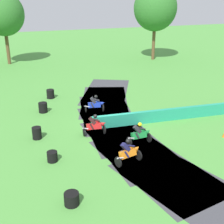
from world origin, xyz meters
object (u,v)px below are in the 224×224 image
motorcycle_chase_red (95,125)px  tire_stack_near (50,94)px  tire_stack_far (52,157)px  tire_stack_extra_a (72,199)px  motorcycle_fourth_orange (129,152)px  tire_stack_mid_b (37,133)px  tire_stack_mid_a (43,108)px  motorcycle_trailing_green (140,134)px  motorcycle_lead_blue (95,104)px

motorcycle_chase_red → tire_stack_near: 8.67m
tire_stack_far → tire_stack_extra_a: 4.07m
motorcycle_fourth_orange → tire_stack_mid_b: 6.54m
tire_stack_mid_a → tire_stack_far: size_ratio=1.33×
motorcycle_chase_red → tire_stack_near: size_ratio=2.14×
motorcycle_trailing_green → motorcycle_fourth_orange: bearing=-129.6°
motorcycle_lead_blue → motorcycle_fourth_orange: bearing=-93.6°
tire_stack_mid_b → tire_stack_extra_a: tire_stack_mid_b is taller
tire_stack_near → motorcycle_trailing_green: bearing=-70.2°
tire_stack_mid_a → tire_stack_far: bearing=-94.2°
tire_stack_mid_b → tire_stack_near: bearing=74.7°
motorcycle_chase_red → motorcycle_trailing_green: size_ratio=1.02×
motorcycle_chase_red → motorcycle_trailing_green: 3.20m
tire_stack_mid_b → tire_stack_far: size_ratio=1.33×
motorcycle_lead_blue → tire_stack_mid_b: 5.99m
tire_stack_mid_a → motorcycle_chase_red: bearing=-62.4°
tire_stack_near → tire_stack_extra_a: tire_stack_near is taller
motorcycle_fourth_orange → tire_stack_mid_a: motorcycle_fourth_orange is taller
motorcycle_chase_red → motorcycle_fourth_orange: 4.20m
tire_stack_mid_a → tire_stack_far: 7.85m
motorcycle_trailing_green → tire_stack_extra_a: size_ratio=2.44×
tire_stack_near → tire_stack_extra_a: bearing=-95.7°
motorcycle_chase_red → motorcycle_trailing_green: bearing=-44.8°
tire_stack_extra_a → tire_stack_mid_b: bearing=95.1°
motorcycle_trailing_green → motorcycle_chase_red: bearing=135.2°
motorcycle_lead_blue → motorcycle_fourth_orange: size_ratio=1.02×
tire_stack_far → tire_stack_mid_b: bearing=98.2°
motorcycle_chase_red → tire_stack_far: (-3.32, -2.60, -0.34)m
tire_stack_mid_a → motorcycle_fourth_orange: bearing=-69.8°
motorcycle_fourth_orange → tire_stack_far: size_ratio=2.80×
tire_stack_mid_a → tire_stack_mid_b: bearing=-102.7°
motorcycle_trailing_green → tire_stack_near: bearing=109.8°
tire_stack_near → tire_stack_mid_b: (-2.17, -7.90, 0.00)m
motorcycle_fourth_orange → tire_stack_mid_b: (-4.49, 4.76, -0.24)m
tire_stack_near → tire_stack_extra_a: (-1.52, -15.18, -0.10)m
motorcycle_fourth_orange → tire_stack_near: (-2.32, 12.65, -0.24)m
motorcycle_lead_blue → tire_stack_extra_a: (-4.35, -10.57, -0.36)m
motorcycle_trailing_green → tire_stack_near: 11.45m
tire_stack_far → motorcycle_chase_red: bearing=38.0°
motorcycle_fourth_orange → tire_stack_near: size_ratio=2.10×
motorcycle_chase_red → motorcycle_trailing_green: (2.27, -2.25, 0.00)m
tire_stack_far → tire_stack_extra_a: size_ratio=0.87×
motorcycle_chase_red → tire_stack_extra_a: size_ratio=2.48×
tire_stack_mid_b → tire_stack_extra_a: size_ratio=1.16×
tire_stack_mid_a → tire_stack_mid_b: (-1.04, -4.62, 0.00)m
motorcycle_chase_red → tire_stack_near: motorcycle_chase_red is taller
motorcycle_lead_blue → tire_stack_far: (-4.54, -6.50, -0.36)m
tire_stack_mid_a → tire_stack_extra_a: bearing=-91.9°
tire_stack_mid_a → motorcycle_trailing_green: bearing=-56.2°
motorcycle_trailing_green → motorcycle_lead_blue: bearing=99.7°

